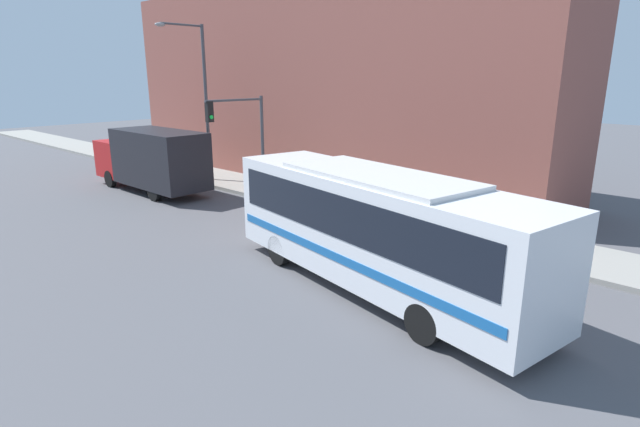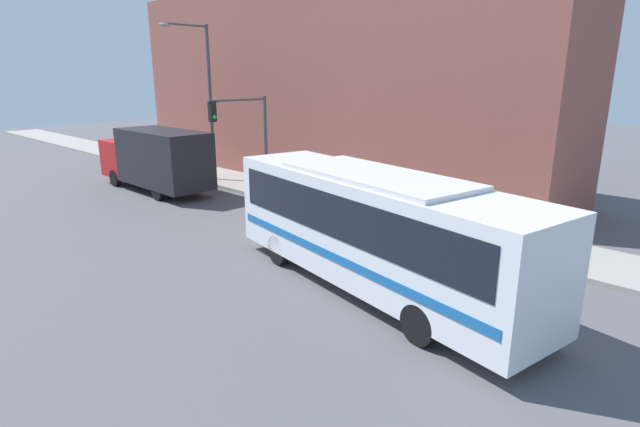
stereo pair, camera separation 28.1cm
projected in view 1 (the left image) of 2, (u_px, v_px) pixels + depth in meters
The scene contains 11 objects.
ground_plane at pixel (469, 320), 12.38m from camera, with size 120.00×120.00×0.00m, color #515156.
sidewalk at pixel (206, 175), 29.74m from camera, with size 3.18×70.00×0.18m.
building_facade at pixel (321, 85), 28.22m from camera, with size 6.00×27.71×10.64m.
city_bus at pixel (376, 224), 13.65m from camera, with size 4.39×10.68×3.35m.
delivery_truck at pixel (151, 158), 25.55m from camera, with size 2.38×7.86×3.21m.
fire_hydrant at pixel (405, 216), 19.28m from camera, with size 0.28×0.37×0.82m.
traffic_light_pole at pixel (243, 128), 23.31m from camera, with size 3.28×0.35×4.73m.
parking_meter at pixel (348, 191), 21.02m from camera, with size 0.14×0.14×1.40m.
street_lamp at pixel (200, 91), 26.62m from camera, with size 2.79×0.28×8.23m.
pedestrian_near_corner at pixel (286, 175), 24.87m from camera, with size 0.34×0.34×1.66m.
pedestrian_mid_block at pixel (349, 186), 22.40m from camera, with size 0.34×0.34×1.68m.
Camera 1 is at (-10.76, -4.89, 5.86)m, focal length 28.00 mm.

